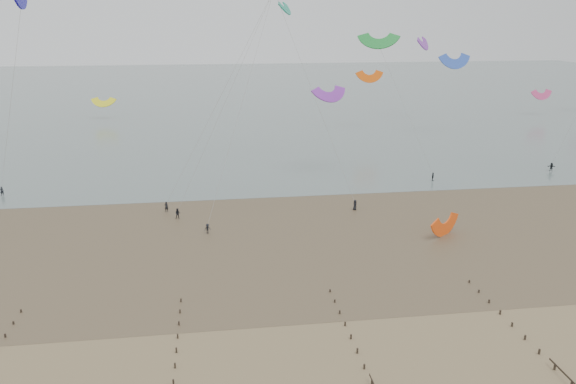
% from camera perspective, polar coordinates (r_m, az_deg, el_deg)
% --- Properties ---
extents(ground, '(500.00, 500.00, 0.00)m').
position_cam_1_polar(ground, '(59.14, 2.86, -15.73)').
color(ground, brown).
rests_on(ground, ground).
extents(sea_and_shore, '(500.00, 665.00, 0.03)m').
position_cam_1_polar(sea_and_shore, '(89.21, -3.80, -3.80)').
color(sea_and_shore, '#475654').
rests_on(sea_and_shore, ground).
extents(kitesurfer_lead, '(0.74, 0.57, 1.82)m').
position_cam_1_polar(kitesurfer_lead, '(98.82, -12.25, -1.47)').
color(kitesurfer_lead, black).
rests_on(kitesurfer_lead, ground).
extents(kitesurfers, '(113.61, 27.66, 1.86)m').
position_cam_1_polar(kitesurfers, '(105.54, 6.83, 0.03)').
color(kitesurfers, black).
rests_on(kitesurfers, ground).
extents(grounded_kite, '(7.87, 7.56, 3.42)m').
position_cam_1_polar(grounded_kite, '(90.05, 15.61, -4.24)').
color(grounded_kite, '#FE4F10').
rests_on(grounded_kite, ground).
extents(kites_airborne, '(251.44, 114.15, 45.48)m').
position_cam_1_polar(kites_airborne, '(141.60, -5.29, 13.41)').
color(kites_airborne, '#F6570B').
rests_on(kites_airborne, ground).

